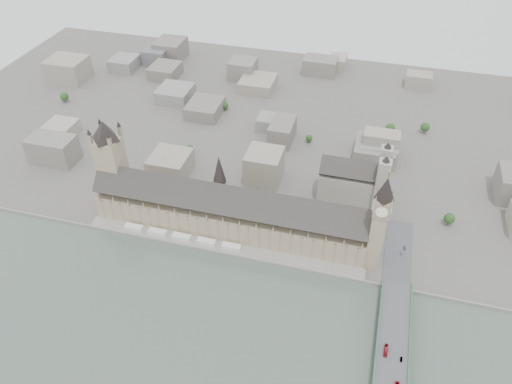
% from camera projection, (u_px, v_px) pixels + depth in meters
% --- Properties ---
extents(ground, '(900.00, 900.00, 0.00)m').
position_uv_depth(ground, '(224.00, 243.00, 477.28)').
color(ground, '#595651').
rests_on(ground, ground).
extents(embankment_wall, '(600.00, 1.50, 3.00)m').
position_uv_depth(embankment_wall, '(219.00, 252.00, 465.10)').
color(embankment_wall, gray).
rests_on(embankment_wall, ground).
extents(river_terrace, '(270.00, 15.00, 2.00)m').
position_uv_depth(river_terrace, '(221.00, 247.00, 471.03)').
color(river_terrace, gray).
rests_on(river_terrace, ground).
extents(terrace_tents, '(118.00, 7.00, 4.00)m').
position_uv_depth(terrace_tents, '(182.00, 237.00, 477.70)').
color(terrace_tents, silver).
rests_on(terrace_tents, river_terrace).
extents(palace_of_westminster, '(265.00, 40.73, 55.44)m').
position_uv_depth(palace_of_westminster, '(229.00, 212.00, 477.72)').
color(palace_of_westminster, tan).
rests_on(palace_of_westminster, ground).
extents(elizabeth_tower, '(17.00, 17.00, 107.50)m').
position_uv_depth(elizabeth_tower, '(380.00, 218.00, 418.41)').
color(elizabeth_tower, tan).
rests_on(elizabeth_tower, ground).
extents(victoria_tower, '(30.00, 30.00, 100.00)m').
position_uv_depth(victoria_tower, '(111.00, 161.00, 486.91)').
color(victoria_tower, tan).
rests_on(victoria_tower, ground).
extents(central_tower, '(13.00, 13.00, 48.00)m').
position_uv_depth(central_tower, '(220.00, 177.00, 462.28)').
color(central_tower, gray).
rests_on(central_tower, ground).
extents(westminster_bridge, '(25.00, 325.00, 10.25)m').
position_uv_depth(westminster_bridge, '(392.00, 357.00, 375.38)').
color(westminster_bridge, '#474749').
rests_on(westminster_bridge, ground).
extents(westminster_abbey, '(68.00, 36.00, 64.00)m').
position_uv_depth(westminster_abbey, '(355.00, 182.00, 509.90)').
color(westminster_abbey, '#9D988D').
rests_on(westminster_abbey, ground).
extents(city_skyline_inland, '(720.00, 360.00, 38.00)m').
position_uv_depth(city_skyline_inland, '(282.00, 104.00, 648.75)').
color(city_skyline_inland, gray).
rests_on(city_skyline_inland, ground).
extents(park_trees, '(110.00, 30.00, 15.00)m').
position_uv_depth(park_trees, '(232.00, 196.00, 519.52)').
color(park_trees, '#214017').
rests_on(park_trees, ground).
extents(red_bus_north, '(2.98, 10.79, 2.98)m').
position_uv_depth(red_bus_north, '(386.00, 350.00, 372.53)').
color(red_bus_north, '#B21421').
rests_on(red_bus_north, westminster_bridge).
extents(car_silver, '(1.61, 4.23, 1.38)m').
position_uv_depth(car_silver, '(401.00, 359.00, 367.54)').
color(car_silver, gray).
rests_on(car_silver, westminster_bridge).
extents(car_approach, '(2.59, 5.65, 1.60)m').
position_uv_depth(car_approach, '(405.00, 249.00, 455.69)').
color(car_approach, gray).
rests_on(car_approach, westminster_bridge).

